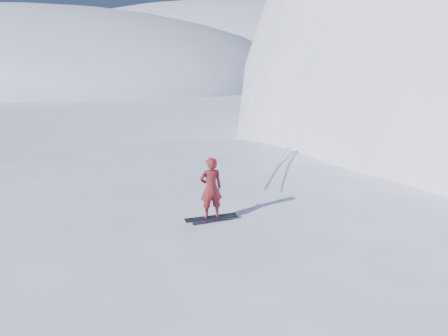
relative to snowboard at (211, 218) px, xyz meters
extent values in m
plane|color=white|center=(1.42, 0.33, -2.41)|extent=(400.00, 400.00, 0.00)
ellipsoid|color=white|center=(2.42, 3.33, -2.41)|extent=(36.00, 28.00, 4.80)
ellipsoid|color=white|center=(-68.58, 60.33, -2.41)|extent=(120.00, 70.00, 28.00)
ellipsoid|color=white|center=(-38.58, 110.33, -2.41)|extent=(140.00, 90.00, 36.00)
ellipsoid|color=white|center=(-2.58, -1.67, -2.41)|extent=(6.00, 5.40, 0.80)
ellipsoid|color=white|center=(-0.58, 6.33, -2.41)|extent=(7.00, 6.30, 1.00)
cube|color=black|center=(0.00, 0.00, 0.00)|extent=(1.28, 1.06, 0.02)
imported|color=maroon|center=(0.00, 0.00, 0.82)|extent=(0.71, 0.67, 1.63)
ellipsoid|color=white|center=(-51.63, 46.37, -2.41)|extent=(9.69, 7.75, 6.78)
cube|color=silver|center=(0.48, 5.62, 0.01)|extent=(0.50, 5.99, 0.04)
cube|color=silver|center=(0.82, 5.62, 0.01)|extent=(0.88, 5.95, 0.04)
camera|label=1|loc=(3.92, -9.92, 4.44)|focal=35.00mm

